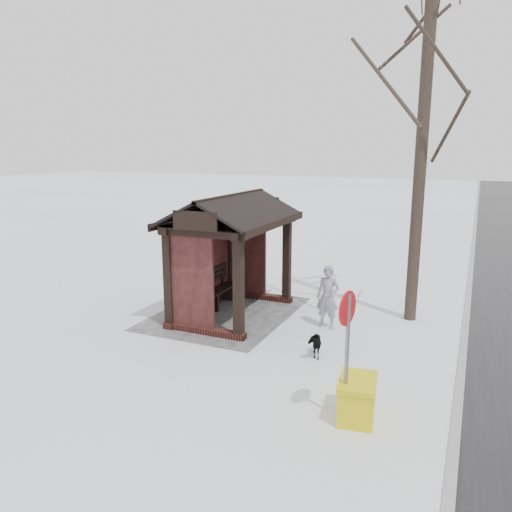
% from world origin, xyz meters
% --- Properties ---
extents(ground, '(120.00, 120.00, 0.00)m').
position_xyz_m(ground, '(0.00, 0.00, 0.00)').
color(ground, white).
rests_on(ground, ground).
extents(kerb, '(120.00, 0.15, 0.06)m').
position_xyz_m(kerb, '(0.00, 5.50, 0.01)').
color(kerb, gray).
rests_on(kerb, ground).
extents(trampled_patch, '(4.20, 3.20, 0.02)m').
position_xyz_m(trampled_patch, '(0.00, -0.20, 0.01)').
color(trampled_patch, gray).
rests_on(trampled_patch, ground).
extents(bus_shelter, '(3.60, 2.40, 3.09)m').
position_xyz_m(bus_shelter, '(0.00, -0.16, 2.17)').
color(bus_shelter, '#3C1916').
rests_on(bus_shelter, ground).
extents(tree_near, '(3.42, 3.42, 9.03)m').
position_xyz_m(tree_near, '(-1.50, 4.20, 6.16)').
color(tree_near, black).
rests_on(tree_near, ground).
extents(pedestrian, '(0.42, 0.59, 1.51)m').
position_xyz_m(pedestrian, '(-0.07, 2.47, 0.76)').
color(pedestrian, gray).
rests_on(pedestrian, ground).
extents(dog, '(0.71, 0.51, 0.54)m').
position_xyz_m(dog, '(1.64, 2.68, 0.27)').
color(dog, black).
rests_on(dog, ground).
extents(grit_bin, '(0.92, 0.69, 0.65)m').
position_xyz_m(grit_bin, '(3.69, 4.03, 0.33)').
color(grit_bin, '#D2C00C').
rests_on(grit_bin, ground).
extents(road_sign, '(0.54, 0.14, 2.13)m').
position_xyz_m(road_sign, '(3.88, 3.87, 1.55)').
color(road_sign, slate).
rests_on(road_sign, ground).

